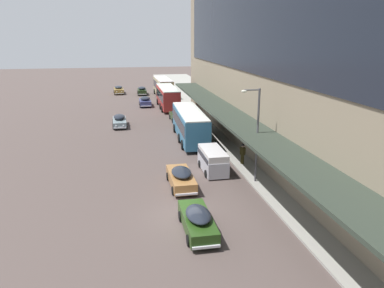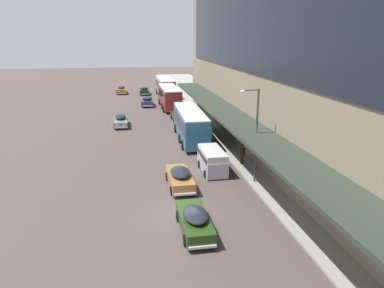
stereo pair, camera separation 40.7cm
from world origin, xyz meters
TOP-DOWN VIEW (x-y plane):
  - ground at (0.00, 0.00)m, footprint 240.00×240.00m
  - sidewalk_kerb at (11.00, 0.00)m, footprint 10.00×180.00m
  - transit_bus_kerbside_front at (3.72, 37.39)m, footprint 2.84×10.63m
  - transit_bus_kerbside_rear at (3.71, 17.88)m, footprint 3.07×11.20m
  - transit_bus_kerbside_far at (4.38, 49.51)m, footprint 2.96×10.68m
  - sedan_oncoming_front at (0.52, 52.56)m, footprint 1.85×4.55m
  - sedan_second_near at (-3.97, 26.04)m, footprint 1.81×4.73m
  - sedan_trailing_near at (0.28, 39.77)m, footprint 1.99×4.29m
  - sedan_trailing_mid at (3.79, 27.90)m, footprint 1.81×4.26m
  - sedan_far_back at (0.60, 4.81)m, footprint 1.86×4.93m
  - sedan_second_mid at (-3.99, 54.72)m, footprint 2.09×4.82m
  - sedan_lead_mid at (0.45, -2.20)m, footprint 1.78×4.95m
  - vw_van at (3.80, 7.70)m, footprint 1.91×4.55m
  - pedestrian_at_kerb at (6.78, 8.62)m, footprint 0.43×0.52m
  - street_lamp at (6.34, 4.48)m, footprint 1.50×0.28m

SIDE VIEW (x-z plane):
  - ground at x=0.00m, z-range 0.00..0.00m
  - sidewalk_kerb at x=11.00m, z-range 0.00..0.15m
  - sedan_lead_mid at x=0.45m, z-range 0.00..1.49m
  - sedan_second_near at x=-3.97m, z-range -0.01..1.51m
  - sedan_trailing_mid at x=3.79m, z-range -0.02..1.53m
  - sedan_far_back at x=0.60m, z-range 0.00..1.51m
  - sedan_second_mid at x=-3.99m, z-range 0.00..1.54m
  - sedan_oncoming_front at x=0.52m, z-range -0.01..1.59m
  - sedan_trailing_near at x=0.28m, z-range -0.02..1.62m
  - vw_van at x=3.80m, z-range 0.12..2.08m
  - pedestrian_at_kerb at x=6.78m, z-range 0.25..2.11m
  - transit_bus_kerbside_front at x=3.72m, z-range 0.24..3.59m
  - transit_bus_kerbside_rear at x=3.71m, z-range 0.24..3.59m
  - transit_bus_kerbside_far at x=4.38m, z-range 0.24..3.66m
  - street_lamp at x=6.34m, z-range 0.72..8.06m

